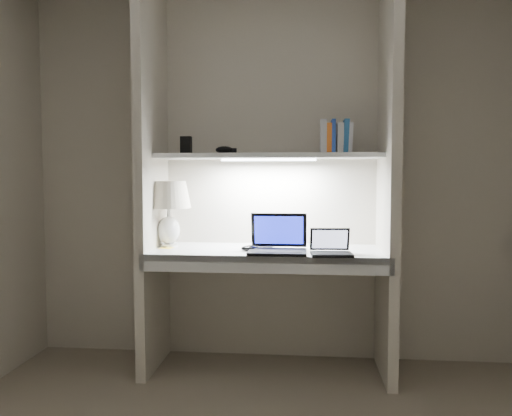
# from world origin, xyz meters

# --- Properties ---
(back_wall) EXTENTS (3.20, 0.01, 2.50)m
(back_wall) POSITION_xyz_m (0.00, 1.50, 1.25)
(back_wall) COLOR beige
(back_wall) RESTS_ON floor
(alcove_panel_left) EXTENTS (0.06, 0.55, 2.50)m
(alcove_panel_left) POSITION_xyz_m (-0.73, 1.23, 1.25)
(alcove_panel_left) COLOR beige
(alcove_panel_left) RESTS_ON floor
(alcove_panel_right) EXTENTS (0.06, 0.55, 2.50)m
(alcove_panel_right) POSITION_xyz_m (0.73, 1.23, 1.25)
(alcove_panel_right) COLOR beige
(alcove_panel_right) RESTS_ON floor
(desk) EXTENTS (1.40, 0.55, 0.04)m
(desk) POSITION_xyz_m (0.00, 1.23, 0.75)
(desk) COLOR white
(desk) RESTS_ON alcove_panel_left
(desk_apron) EXTENTS (1.46, 0.03, 0.10)m
(desk_apron) POSITION_xyz_m (0.00, 0.96, 0.72)
(desk_apron) COLOR silver
(desk_apron) RESTS_ON desk
(shelf) EXTENTS (1.40, 0.36, 0.03)m
(shelf) POSITION_xyz_m (0.00, 1.32, 1.35)
(shelf) COLOR silver
(shelf) RESTS_ON back_wall
(strip_light) EXTENTS (0.60, 0.04, 0.02)m
(strip_light) POSITION_xyz_m (0.00, 1.32, 1.33)
(strip_light) COLOR white
(strip_light) RESTS_ON shelf
(table_lamp) EXTENTS (0.29, 0.29, 0.42)m
(table_lamp) POSITION_xyz_m (-0.64, 1.28, 1.06)
(table_lamp) COLOR white
(table_lamp) RESTS_ON desk
(laptop_main) EXTENTS (0.34, 0.30, 0.23)m
(laptop_main) POSITION_xyz_m (0.07, 1.11, 0.82)
(laptop_main) COLOR black
(laptop_main) RESTS_ON desk
(laptop_netbook) EXTENTS (0.24, 0.22, 0.15)m
(laptop_netbook) POSITION_xyz_m (0.38, 1.03, 0.81)
(laptop_netbook) COLOR black
(laptop_netbook) RESTS_ON desk
(speaker) EXTENTS (0.11, 0.08, 0.13)m
(speaker) POSITION_xyz_m (-0.02, 1.30, 0.84)
(speaker) COLOR silver
(speaker) RESTS_ON desk
(mouse) EXTENTS (0.11, 0.08, 0.03)m
(mouse) POSITION_xyz_m (-0.11, 1.13, 0.79)
(mouse) COLOR black
(mouse) RESTS_ON desk
(cable_coil) EXTENTS (0.10, 0.10, 0.01)m
(cable_coil) POSITION_xyz_m (-0.10, 1.31, 0.78)
(cable_coil) COLOR black
(cable_coil) RESTS_ON desk
(sticky_note) EXTENTS (0.09, 0.09, 0.00)m
(sticky_note) POSITION_xyz_m (-0.64, 1.21, 0.77)
(sticky_note) COLOR yellow
(sticky_note) RESTS_ON desk
(book_row) EXTENTS (0.20, 0.14, 0.21)m
(book_row) POSITION_xyz_m (0.42, 1.34, 1.47)
(book_row) COLOR silver
(book_row) RESTS_ON shelf
(shelf_box) EXTENTS (0.07, 0.05, 0.12)m
(shelf_box) POSITION_xyz_m (-0.54, 1.35, 1.42)
(shelf_box) COLOR black
(shelf_box) RESTS_ON shelf
(shelf_gadget) EXTENTS (0.13, 0.10, 0.05)m
(shelf_gadget) POSITION_xyz_m (-0.28, 1.32, 1.39)
(shelf_gadget) COLOR black
(shelf_gadget) RESTS_ON shelf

